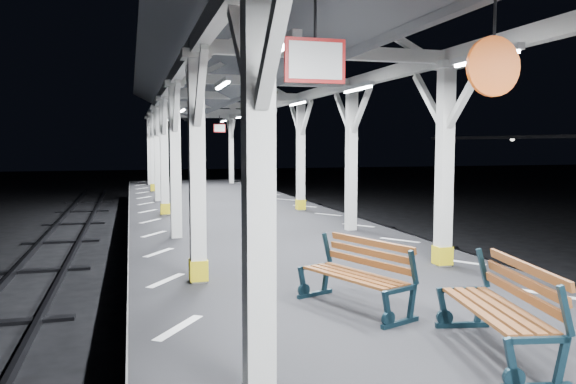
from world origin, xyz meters
name	(u,v)px	position (x,y,z in m)	size (l,w,h in m)	color
platform	(383,350)	(0.00, 0.00, 0.50)	(6.00, 50.00, 1.00)	black
hazard_stripes_left	(179,328)	(-2.45, 0.00, 1.00)	(1.00, 48.00, 0.01)	silver
hazard_stripes_right	(553,295)	(2.45, 0.00, 1.00)	(1.00, 48.00, 0.01)	silver
canopy	(389,9)	(0.00, -0.01, 4.56)	(5.40, 49.00, 4.65)	silver
bench_near	(505,306)	(0.48, -1.62, 1.47)	(0.91, 1.72, 0.89)	#102630
bench_mid	(359,272)	(-0.26, 0.16, 1.45)	(1.07, 1.65, 0.84)	#102630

